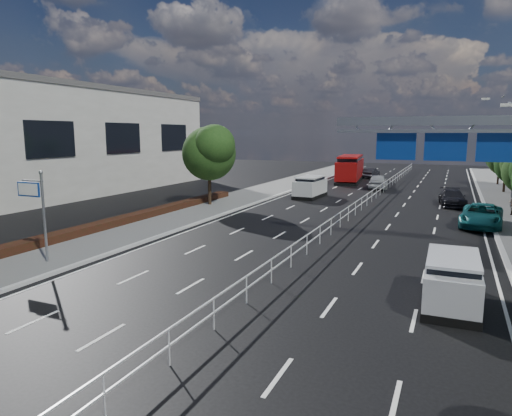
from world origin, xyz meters
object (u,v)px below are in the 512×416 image
at_px(red_bus, 350,168).
at_px(silver_minivan, 452,281).
at_px(white_minivan, 310,187).
at_px(overhead_gantry, 462,141).
at_px(parked_car_dark, 452,198).
at_px(toilet_sign, 36,201).
at_px(near_car_silver, 378,182).
at_px(parked_car_teal, 482,216).
at_px(near_car_dark, 371,173).

xyz_separation_m(red_bus, silver_minivan, (12.12, -40.12, -0.82)).
height_order(white_minivan, silver_minivan, white_minivan).
bearing_deg(overhead_gantry, red_bus, 110.83).
height_order(overhead_gantry, parked_car_dark, overhead_gantry).
bearing_deg(toilet_sign, silver_minivan, 6.48).
height_order(white_minivan, red_bus, red_bus).
distance_m(toilet_sign, red_bus, 42.49).
relative_size(near_car_silver, silver_minivan, 1.10).
height_order(red_bus, parked_car_teal, red_bus).
bearing_deg(near_car_dark, red_bus, 80.57).
bearing_deg(near_car_dark, parked_car_teal, 118.28).
relative_size(red_bus, parked_car_teal, 2.08).
bearing_deg(near_car_silver, parked_car_dark, 123.70).
distance_m(white_minivan, near_car_dark, 21.69).
relative_size(white_minivan, near_car_dark, 1.16).
bearing_deg(toilet_sign, near_car_silver, 74.39).
relative_size(white_minivan, silver_minivan, 1.09).
xyz_separation_m(overhead_gantry, silver_minivan, (-0.08, -8.05, -4.74)).
height_order(toilet_sign, parked_car_teal, toilet_sign).
bearing_deg(near_car_dark, parked_car_dark, 121.98).
height_order(silver_minivan, parked_car_dark, silver_minivan).
height_order(red_bus, near_car_dark, red_bus).
bearing_deg(parked_car_teal, parked_car_dark, 106.83).
bearing_deg(white_minivan, toilet_sign, -98.64).
distance_m(silver_minivan, parked_car_teal, 15.60).
distance_m(near_car_silver, near_car_dark, 12.51).
relative_size(toilet_sign, white_minivan, 0.93).
bearing_deg(silver_minivan, red_bus, 106.08).
bearing_deg(near_car_dark, toilet_sign, 87.99).
relative_size(silver_minivan, parked_car_teal, 0.81).
bearing_deg(overhead_gantry, silver_minivan, -90.54).
bearing_deg(parked_car_dark, near_car_dark, 108.31).
xyz_separation_m(overhead_gantry, red_bus, (-12.20, 32.07, -3.92)).
distance_m(red_bus, parked_car_dark, 19.96).
height_order(overhead_gantry, red_bus, overhead_gantry).
distance_m(white_minivan, near_car_silver, 10.58).
distance_m(red_bus, near_car_dark, 6.01).
xyz_separation_m(red_bus, parked_car_teal, (13.76, -24.61, -0.95)).
bearing_deg(white_minivan, red_bus, 91.08).
relative_size(red_bus, near_car_dark, 2.73).
relative_size(toilet_sign, red_bus, 0.39).
bearing_deg(near_car_dark, overhead_gantry, 112.10).
relative_size(overhead_gantry, parked_car_teal, 1.93).
bearing_deg(overhead_gantry, toilet_sign, -150.40).
bearing_deg(parked_car_teal, silver_minivan, -90.94).
bearing_deg(near_car_dark, near_car_silver, 109.57).
xyz_separation_m(white_minivan, parked_car_dark, (12.33, -0.05, -0.31)).
distance_m(white_minivan, silver_minivan, 27.25).
height_order(overhead_gantry, parked_car_teal, overhead_gantry).
bearing_deg(overhead_gantry, parked_car_teal, 78.18).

